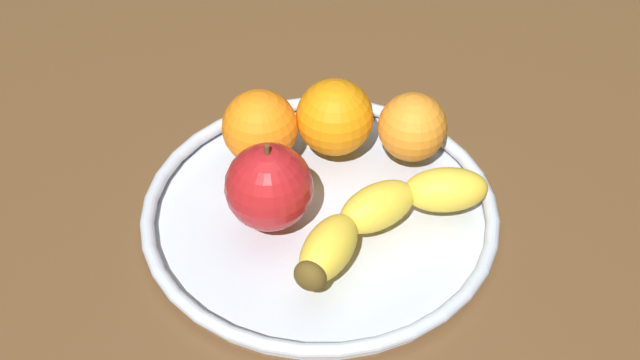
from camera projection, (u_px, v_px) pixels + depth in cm
name	position (u px, v px, depth cm)	size (l,w,h in cm)	color
ground_plane	(320.00, 237.00, 82.66)	(142.17, 142.17, 4.00)	brown
fruit_bowl	(320.00, 213.00, 80.66)	(30.44, 30.44, 1.80)	silver
banana	(382.00, 217.00, 76.46)	(20.14, 8.00, 3.79)	yellow
apple	(269.00, 187.00, 76.48)	(7.27, 7.27, 8.07)	#B31C1F
orange_front_left	(413.00, 127.00, 82.78)	(6.13, 6.13, 6.13)	orange
orange_front_right	(255.00, 129.00, 82.16)	(6.69, 6.69, 6.69)	orange
orange_back_right	(335.00, 117.00, 83.23)	(6.88, 6.88, 6.88)	orange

